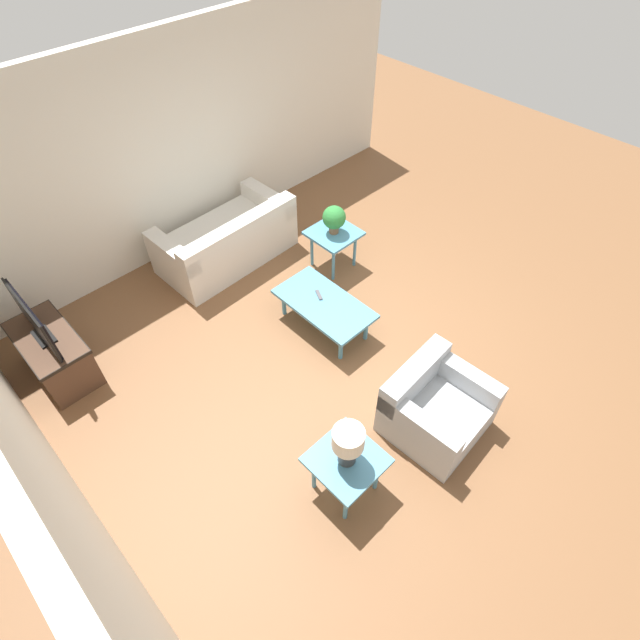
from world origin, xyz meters
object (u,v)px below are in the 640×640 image
Objects in this scene: sofa at (227,241)px; armchair at (434,407)px; side_table_lamp at (346,463)px; table_lamp at (348,443)px; television at (33,320)px; side_table_plant at (334,237)px; coffee_table at (324,305)px; tv_stand_chest at (54,353)px; potted_plant at (334,218)px.

sofa reaches higher than armchair.
side_table_lamp is 0.35m from table_lamp.
side_table_lamp is 0.64× the size of television.
side_table_plant is 3.11m from side_table_lamp.
sofa is 1.91× the size of armchair.
television reaches higher than coffee_table.
tv_stand_chest is at bearing -90.00° from television.
table_lamp reaches higher than armchair.
armchair is (-3.46, 0.10, -0.01)m from sofa.
coffee_table is 3.00m from television.
side_table_plant is at bearing -43.11° from table_lamp.
side_table_plant is 1.57× the size of potted_plant.
television reaches higher than side_table_plant.
side_table_plant is at bearing -103.75° from television.
side_table_lamp is 3.36m from television.
side_table_plant is (0.70, -0.86, 0.12)m from coffee_table.
tv_stand_chest is at bearing 58.79° from coffee_table.
side_table_lamp is 1.33× the size of table_lamp.
coffee_table is (1.70, -0.16, 0.06)m from armchair.
potted_plant is (0.00, 0.00, 0.29)m from side_table_plant.
tv_stand_chest is (3.10, 1.26, -0.17)m from side_table_lamp.
sofa is 1.54× the size of coffee_table.
coffee_table is at bearing 129.34° from side_table_plant.
table_lamp reaches higher than side_table_plant.
armchair is at bearing -143.75° from tv_stand_chest.
coffee_table is (-1.76, -0.06, 0.05)m from sofa.
potted_plant is (-0.83, -3.39, -0.06)m from television.
sofa is at bearing 2.07° from coffee_table.
sofa is 3.46m from armchair.
potted_plant is at bearing -43.11° from side_table_lamp.
armchair is at bearing 86.57° from sofa.
table_lamp is (-3.33, 1.20, 0.52)m from sofa.
sofa is 3.54m from side_table_lamp.
armchair is 1.13m from side_table_lamp.
side_table_lamp is 3.35m from tv_stand_chest.
side_table_plant is (2.40, -1.02, 0.18)m from armchair.
armchair is 1.71m from coffee_table.
table_lamp reaches higher than coffee_table.
coffee_table is 1.99× the size of side_table_lamp.
potted_plant reaches higher than armchair.
table_lamp is (-2.27, 2.12, 0.06)m from potted_plant.
coffee_table is 2.07m from table_lamp.
table_lamp is at bearing 141.04° from coffee_table.
side_table_plant is (-1.06, -0.92, 0.17)m from sofa.
potted_plant is at bearing -103.77° from tv_stand_chest.
potted_plant reaches higher than tv_stand_chest.
potted_plant is (2.27, -2.12, 0.29)m from side_table_lamp.
armchair is 2.14× the size of table_lamp.
side_table_plant is at bearing 64.03° from armchair.
television is at bearing 123.28° from armchair.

